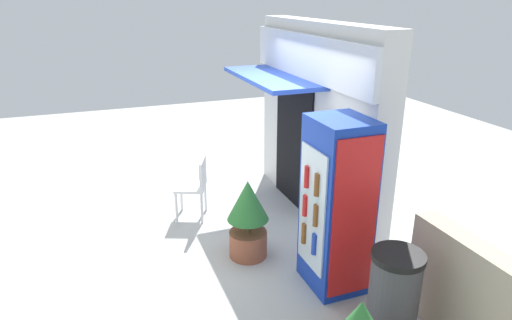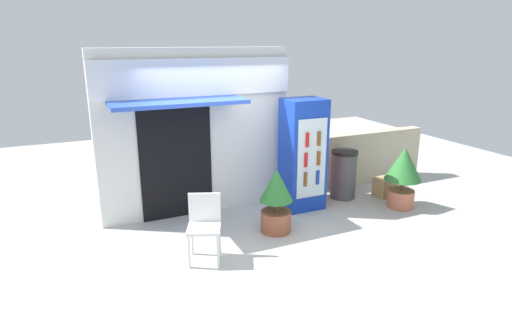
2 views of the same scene
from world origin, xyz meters
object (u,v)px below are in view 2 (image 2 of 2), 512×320
at_px(potted_plant_curbside, 403,172).
at_px(cardboard_box, 385,187).
at_px(potted_plant_near_shop, 276,198).
at_px(trash_bin, 344,174).
at_px(plastic_chair, 204,222).
at_px(drink_cooler, 303,154).

height_order(potted_plant_curbside, cardboard_box, potted_plant_curbside).
height_order(potted_plant_near_shop, trash_bin, potted_plant_near_shop).
bearing_deg(potted_plant_curbside, plastic_chair, -175.08).
bearing_deg(cardboard_box, potted_plant_near_shop, -168.78).
distance_m(potted_plant_near_shop, trash_bin, 1.99).
bearing_deg(drink_cooler, trash_bin, 5.75).
distance_m(potted_plant_near_shop, potted_plant_curbside, 2.49).
distance_m(plastic_chair, trash_bin, 3.30).
bearing_deg(plastic_chair, drink_cooler, 26.27).
height_order(plastic_chair, potted_plant_near_shop, potted_plant_near_shop).
xyz_separation_m(drink_cooler, potted_plant_near_shop, (-0.88, -0.70, -0.42)).
relative_size(potted_plant_near_shop, trash_bin, 1.11).
height_order(plastic_chair, trash_bin, trash_bin).
relative_size(trash_bin, cardboard_box, 2.36).
bearing_deg(potted_plant_near_shop, drink_cooler, 38.68).
bearing_deg(trash_bin, plastic_chair, -159.55).
xyz_separation_m(potted_plant_curbside, trash_bin, (-0.66, 0.83, -0.20)).
bearing_deg(cardboard_box, plastic_chair, -167.32).
height_order(drink_cooler, cardboard_box, drink_cooler).
height_order(drink_cooler, plastic_chair, drink_cooler).
bearing_deg(trash_bin, potted_plant_near_shop, -156.39).
bearing_deg(cardboard_box, potted_plant_curbside, -102.65).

